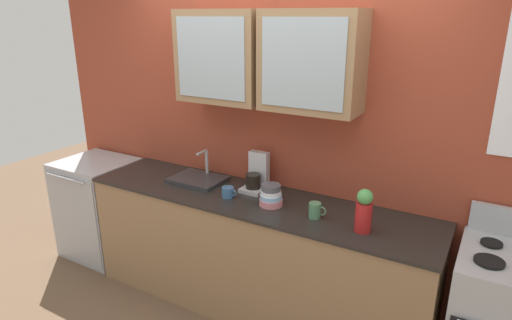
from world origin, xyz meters
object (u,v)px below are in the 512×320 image
object	(u,v)px
sink_faucet	(198,179)
cup_near_bowls	(315,210)
vase	(364,211)
dishwasher	(100,208)
bowl_stack	(271,196)
coffee_maker	(256,176)
cup_near_sink	(228,192)

from	to	relation	value
sink_faucet	cup_near_bowls	xyz separation A→B (m)	(1.07, -0.15, 0.03)
cup_near_bowls	sink_faucet	bearing A→B (deg)	172.19
sink_faucet	vase	world-z (taller)	vase
vase	dishwasher	distance (m)	2.58
bowl_stack	cup_near_bowls	size ratio (longest dim) A/B	1.38
bowl_stack	cup_near_bowls	distance (m)	0.35
bowl_stack	coffee_maker	distance (m)	0.31
bowl_stack	dishwasher	distance (m)	1.92
sink_faucet	coffee_maker	bearing A→B (deg)	9.26
cup_near_bowls	dishwasher	world-z (taller)	cup_near_bowls
vase	cup_near_sink	xyz separation A→B (m)	(-1.01, 0.02, -0.10)
sink_faucet	cup_near_bowls	world-z (taller)	sink_faucet
cup_near_bowls	coffee_maker	size ratio (longest dim) A/B	0.41
cup_near_sink	dishwasher	xyz separation A→B (m)	(-1.51, 0.07, -0.50)
coffee_maker	bowl_stack	bearing A→B (deg)	-40.47
cup_near_sink	dishwasher	world-z (taller)	cup_near_sink
vase	dishwasher	bearing A→B (deg)	177.88
cup_near_sink	vase	bearing A→B (deg)	-1.38
dishwasher	coffee_maker	size ratio (longest dim) A/B	3.18
cup_near_sink	dishwasher	size ratio (longest dim) A/B	0.13
dishwasher	coffee_maker	distance (m)	1.72
dishwasher	coffee_maker	xyz separation A→B (m)	(1.61, 0.16, 0.57)
bowl_stack	coffee_maker	bearing A→B (deg)	139.53
vase	cup_near_bowls	size ratio (longest dim) A/B	2.33
sink_faucet	coffee_maker	distance (m)	0.51
cup_near_sink	cup_near_bowls	distance (m)	0.68
bowl_stack	cup_near_bowls	bearing A→B (deg)	-4.90
dishwasher	vase	bearing A→B (deg)	-2.12
vase	cup_near_bowls	xyz separation A→B (m)	(-0.33, 0.03, -0.09)
vase	cup_near_bowls	distance (m)	0.34
dishwasher	sink_faucet	bearing A→B (deg)	4.21
vase	sink_faucet	bearing A→B (deg)	172.82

